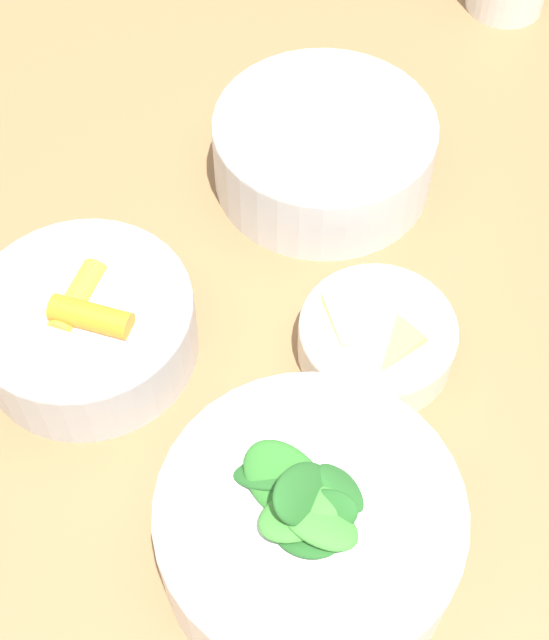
{
  "coord_description": "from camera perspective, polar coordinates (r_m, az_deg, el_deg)",
  "views": [
    {
      "loc": [
        -0.31,
        -0.29,
        1.3
      ],
      "look_at": [
        -0.03,
        -0.08,
        0.79
      ],
      "focal_mm": 50.0,
      "sensor_mm": 36.0,
      "label": 1
    }
  ],
  "objects": [
    {
      "name": "bowl_beans_hotdog",
      "position": [
        0.72,
        3.17,
        10.72
      ],
      "size": [
        0.18,
        0.18,
        0.06
      ],
      "color": "silver",
      "rests_on": "dining_table"
    },
    {
      "name": "ground_plane",
      "position": [
        1.37,
        -1.97,
        -16.78
      ],
      "size": [
        10.0,
        10.0,
        0.0
      ],
      "primitive_type": "plane",
      "color": "#4C4238"
    },
    {
      "name": "dining_table",
      "position": [
        0.76,
        -3.38,
        -1.15
      ],
      "size": [
        1.22,
        1.06,
        0.76
      ],
      "color": "olive",
      "rests_on": "ground_plane"
    },
    {
      "name": "bowl_carrots",
      "position": [
        0.63,
        -11.97,
        -0.2
      ],
      "size": [
        0.15,
        0.15,
        0.07
      ],
      "color": "silver",
      "rests_on": "dining_table"
    },
    {
      "name": "bowl_cookies",
      "position": [
        0.62,
        6.5,
        -1.04
      ],
      "size": [
        0.11,
        0.11,
        0.04
      ],
      "color": "silver",
      "rests_on": "dining_table"
    },
    {
      "name": "bowl_greens",
      "position": [
        0.53,
        2.23,
        -13.07
      ],
      "size": [
        0.18,
        0.18,
        0.1
      ],
      "color": "white",
      "rests_on": "dining_table"
    }
  ]
}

